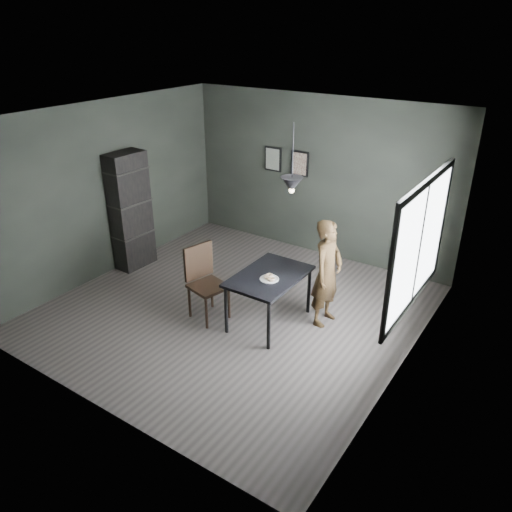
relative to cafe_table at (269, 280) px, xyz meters
The scene contains 13 objects.
ground 0.90m from the cafe_table, behind, with size 5.00×5.00×0.00m, color #342F2C.
back_wall 2.67m from the cafe_table, 103.50° to the left, with size 5.00×0.10×2.80m, color black.
ceiling 2.21m from the cafe_table, behind, with size 5.00×5.00×0.02m.
window_assembly 2.10m from the cafe_table, ahead, with size 0.04×1.96×1.56m.
cafe_table is the anchor object (origin of this frame).
white_plate 0.16m from the cafe_table, 57.30° to the right, with size 0.23×0.23×0.01m, color white.
donut_pile 0.19m from the cafe_table, 57.30° to the right, with size 0.18×0.14×0.08m.
woman 0.80m from the cafe_table, 35.43° to the left, with size 0.56×0.37×1.53m, color black.
wood_chair 0.93m from the cafe_table, 158.25° to the right, with size 0.57×0.57×1.08m.
shelf_unit 2.95m from the cafe_table, behind, with size 0.37×0.66×1.98m, color black.
pendant_lamp 1.41m from the cafe_table, 21.80° to the left, with size 0.28×0.28×0.86m.
framed_print_left 3.03m from the cafe_table, 121.30° to the left, with size 0.34×0.04×0.44m.
framed_print_right 2.80m from the cafe_table, 111.06° to the left, with size 0.34×0.04×0.44m.
Camera 1 is at (3.79, -5.08, 3.91)m, focal length 35.00 mm.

